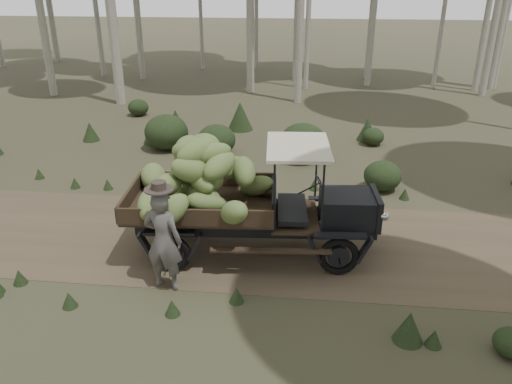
% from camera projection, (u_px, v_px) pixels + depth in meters
% --- Properties ---
extents(ground, '(120.00, 120.00, 0.00)m').
position_uv_depth(ground, '(153.00, 235.00, 11.11)').
color(ground, '#473D2B').
rests_on(ground, ground).
extents(dirt_track, '(70.00, 4.00, 0.01)m').
position_uv_depth(dirt_track, '(153.00, 235.00, 11.10)').
color(dirt_track, brown).
rests_on(dirt_track, ground).
extents(banana_truck, '(5.31, 2.73, 2.57)m').
position_uv_depth(banana_truck, '(223.00, 185.00, 9.87)').
color(banana_truck, black).
rests_on(banana_truck, ground).
extents(farmer, '(0.78, 0.60, 2.11)m').
position_uv_depth(farmer, '(163.00, 239.00, 8.90)').
color(farmer, '#54514D').
rests_on(farmer, ground).
extents(undergrowth, '(24.90, 21.36, 1.38)m').
position_uv_depth(undergrowth, '(69.00, 194.00, 11.87)').
color(undergrowth, '#233319').
rests_on(undergrowth, ground).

